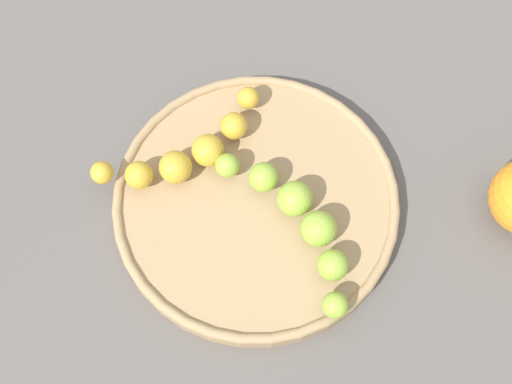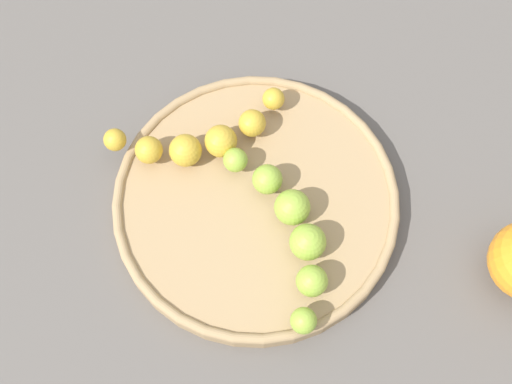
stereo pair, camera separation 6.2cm
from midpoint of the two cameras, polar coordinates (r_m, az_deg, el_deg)
name	(u,v)px [view 2 (the right image)]	position (r m, az deg, el deg)	size (l,w,h in m)	color
ground_plane	(256,207)	(0.69, 2.55, -1.51)	(2.40, 2.40, 0.00)	#56514C
fruit_bowl	(256,202)	(0.68, 2.59, -1.13)	(0.28, 0.28, 0.02)	#A08259
banana_green	(291,228)	(0.64, 5.65, -3.30)	(0.09, 0.19, 0.03)	#8CAD38
banana_spotted	(201,138)	(0.68, -2.04, 4.23)	(0.18, 0.08, 0.03)	gold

